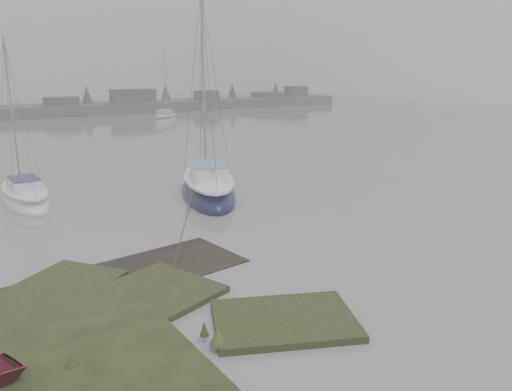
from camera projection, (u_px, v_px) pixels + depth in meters
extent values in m
plane|color=slate|center=(27.00, 155.00, 36.68)|extent=(160.00, 160.00, 0.00)
cube|color=#4C4F51|center=(169.00, 106.00, 76.32)|extent=(60.00, 8.00, 1.60)
cube|color=#424247|center=(62.00, 105.00, 66.61)|extent=(4.00, 3.00, 2.20)
cube|color=#424247|center=(133.00, 100.00, 71.96)|extent=(6.00, 3.00, 3.00)
cube|color=#424247|center=(206.00, 99.00, 78.56)|extent=(3.00, 3.00, 2.50)
cube|color=#424247|center=(268.00, 98.00, 85.15)|extent=(5.00, 3.00, 2.00)
cube|color=#424247|center=(296.00, 94.00, 88.32)|extent=(3.00, 3.00, 2.80)
cone|color=#384238|center=(87.00, 97.00, 70.19)|extent=(2.00, 2.00, 3.50)
cone|color=#384238|center=(166.00, 95.00, 76.73)|extent=(2.00, 2.00, 3.50)
cone|color=#384238|center=(232.00, 93.00, 83.27)|extent=(2.00, 2.00, 3.50)
cone|color=#384238|center=(276.00, 91.00, 88.17)|extent=(2.00, 2.00, 3.50)
ellipsoid|color=#121335|center=(208.00, 193.00, 25.08)|extent=(5.24, 8.03, 1.86)
ellipsoid|color=white|center=(208.00, 178.00, 24.89)|extent=(4.40, 6.93, 0.52)
cube|color=white|center=(209.00, 171.00, 24.47)|extent=(2.52, 3.05, 0.55)
cube|color=#6B8CBC|center=(208.00, 165.00, 24.39)|extent=(2.33, 2.81, 0.09)
cylinder|color=#939399|center=(203.00, 80.00, 24.65)|extent=(0.12, 0.12, 8.75)
cylinder|color=#939399|center=(209.00, 165.00, 24.18)|extent=(1.26, 2.87, 0.10)
ellipsoid|color=white|center=(25.00, 201.00, 23.64)|extent=(1.98, 5.83, 1.41)
ellipsoid|color=white|center=(24.00, 190.00, 23.50)|extent=(1.59, 5.08, 0.40)
cube|color=white|center=(24.00, 183.00, 23.22)|extent=(1.27, 2.01, 0.41)
cube|color=#181A49|center=(24.00, 178.00, 23.16)|extent=(1.18, 1.84, 0.07)
cylinder|color=#939399|center=(12.00, 111.00, 23.20)|extent=(0.09, 0.09, 6.64)
cylinder|color=#939399|center=(24.00, 179.00, 23.03)|extent=(0.10, 2.32, 0.07)
ellipsoid|color=silver|center=(166.00, 121.00, 59.50)|extent=(5.82, 6.25, 1.56)
ellipsoid|color=silver|center=(165.00, 116.00, 59.34)|extent=(4.95, 5.34, 0.44)
cube|color=silver|center=(164.00, 112.00, 58.98)|extent=(2.49, 2.57, 0.46)
cube|color=#AEB3BA|center=(164.00, 110.00, 58.92)|extent=(2.30, 2.37, 0.07)
cylinder|color=#939399|center=(166.00, 81.00, 59.15)|extent=(0.10, 0.10, 7.36)
cylinder|color=#939399|center=(164.00, 110.00, 58.74)|extent=(1.75, 2.00, 0.08)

